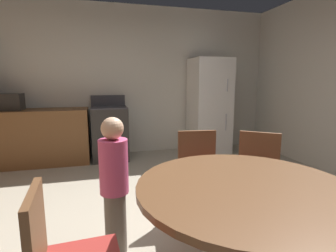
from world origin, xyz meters
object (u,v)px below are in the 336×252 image
chair_northeast (257,173)px  dining_table (243,209)px  refrigerator (209,107)px  oven_range (110,133)px  person_child (114,183)px  chair_north (199,170)px  microwave (7,102)px

chair_northeast → dining_table: bearing=-0.0°
refrigerator → oven_range: bearing=178.3°
dining_table → person_child: person_child is taller
chair_north → chair_northeast: same height
oven_range → refrigerator: 1.88m
dining_table → chair_north: 1.00m
refrigerator → dining_table: size_ratio=1.39×
oven_range → refrigerator: size_ratio=0.62×
dining_table → chair_north: size_ratio=1.45×
microwave → chair_north: (2.30, -2.31, -0.53)m
dining_table → chair_north: bearing=83.4°
dining_table → person_child: 0.98m
oven_range → refrigerator: (1.83, -0.05, 0.41)m
microwave → chair_north: microwave is taller
refrigerator → microwave: refrigerator is taller
oven_range → refrigerator: bearing=-1.7°
oven_range → person_child: oven_range is taller
dining_table → person_child: bearing=136.5°
chair_north → person_child: person_child is taller
person_child → refrigerator: bearing=97.0°
microwave → chair_north: 3.30m
microwave → chair_north: size_ratio=0.51×
oven_range → chair_northeast: (1.25, -2.52, 0.03)m
refrigerator → chair_north: bearing=-115.5°
chair_north → person_child: size_ratio=0.80×
oven_range → microwave: bearing=-179.9°
dining_table → microwave: bearing=123.5°
dining_table → chair_north: (0.11, 0.99, -0.11)m
oven_range → chair_northeast: 2.81m
microwave → chair_northeast: 3.80m
dining_table → chair_northeast: 1.00m
dining_table → chair_north: chair_north is taller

